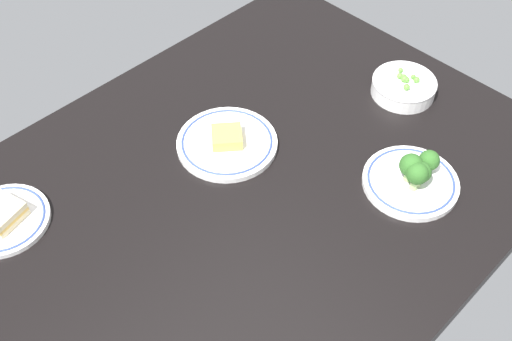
{
  "coord_description": "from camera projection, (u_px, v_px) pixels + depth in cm",
  "views": [
    {
      "loc": [
        58.84,
        59.08,
        99.87
      ],
      "look_at": [
        0.0,
        0.0,
        6.0
      ],
      "focal_mm": 43.03,
      "sensor_mm": 36.0,
      "label": 1
    }
  ],
  "objects": [
    {
      "name": "dining_table",
      "position": [
        256.0,
        183.0,
        1.29
      ],
      "size": [
        118.96,
        93.16,
        4.0
      ],
      "primitive_type": "cube",
      "color": "black",
      "rests_on": "ground"
    },
    {
      "name": "plate_sandwich",
      "position": [
        3.0,
        218.0,
        1.18
      ],
      "size": [
        17.67,
        17.67,
        4.27
      ],
      "color": "white",
      "rests_on": "dining_table"
    },
    {
      "name": "plate_cheese",
      "position": [
        227.0,
        142.0,
        1.32
      ],
      "size": [
        21.87,
        21.87,
        3.89
      ],
      "color": "white",
      "rests_on": "dining_table"
    },
    {
      "name": "plate_broccoli",
      "position": [
        413.0,
        177.0,
        1.24
      ],
      "size": [
        19.61,
        19.61,
        8.15
      ],
      "color": "white",
      "rests_on": "dining_table"
    },
    {
      "name": "bowl_peas",
      "position": [
        404.0,
        86.0,
        1.43
      ],
      "size": [
        14.99,
        14.99,
        5.18
      ],
      "color": "white",
      "rests_on": "dining_table"
    }
  ]
}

